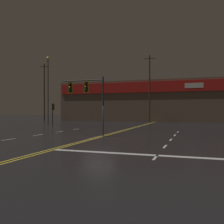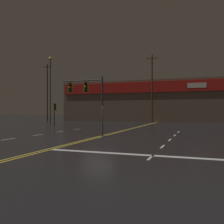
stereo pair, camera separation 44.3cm
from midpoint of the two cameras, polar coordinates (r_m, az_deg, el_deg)
The scene contains 7 objects.
ground_plane at distance 20.03m, azimuth -3.76°, elevation -5.77°, with size 200.00×200.00×0.00m, color black.
road_markings at distance 18.26m, azimuth -1.97°, elevation -6.33°, with size 16.79×60.00×0.01m.
traffic_signal_median at distance 21.14m, azimuth -6.70°, elevation 4.64°, with size 3.80×0.36×4.91m.
traffic_signal_corner_northwest at distance 35.94m, azimuth -13.72°, elevation 0.61°, with size 0.42×0.36×3.19m.
streetlight_near_left at distance 41.79m, azimuth -14.72°, elevation 6.68°, with size 0.56×0.56×10.85m.
building_backdrop at distance 52.63m, azimuth 10.34°, elevation 2.36°, with size 40.28×10.23×8.09m.
utility_pole_row at distance 46.08m, azimuth 8.50°, elevation 5.41°, with size 47.48×0.26×12.27m.
Camera 1 is at (7.38, -18.49, 2.09)m, focal length 40.00 mm.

